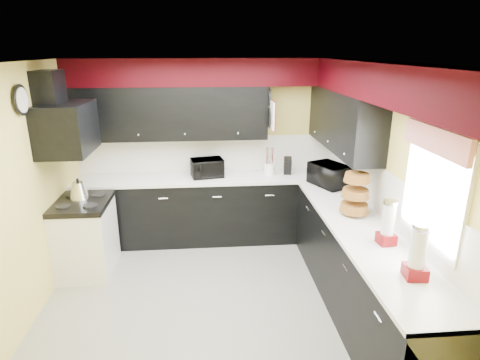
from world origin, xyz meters
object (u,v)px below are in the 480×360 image
at_px(microwave, 330,175).
at_px(utensil_crock, 269,169).
at_px(toaster_oven, 207,168).
at_px(knife_block, 288,166).
at_px(kettle, 79,190).

bearing_deg(microwave, utensil_crock, 27.87).
height_order(toaster_oven, utensil_crock, toaster_oven).
bearing_deg(microwave, knife_block, 15.22).
distance_m(utensil_crock, knife_block, 0.26).
xyz_separation_m(microwave, utensil_crock, (-0.69, 0.53, -0.06)).
relative_size(toaster_oven, microwave, 0.84).
height_order(utensil_crock, knife_block, knife_block).
bearing_deg(microwave, toaster_oven, 47.50).
height_order(microwave, kettle, microwave).
distance_m(knife_block, kettle, 2.73).
distance_m(microwave, utensil_crock, 0.88).
bearing_deg(utensil_crock, microwave, -37.73).
xyz_separation_m(toaster_oven, utensil_crock, (0.87, 0.03, -0.04)).
relative_size(microwave, kettle, 2.29).
relative_size(utensil_crock, knife_block, 0.67).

